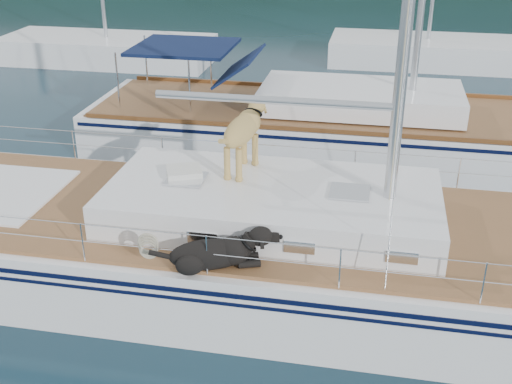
# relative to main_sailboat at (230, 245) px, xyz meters

# --- Properties ---
(ground) EXTENTS (120.00, 120.00, 0.00)m
(ground) POSITION_rel_main_sailboat_xyz_m (-0.09, 0.00, -0.69)
(ground) COLOR black
(ground) RESTS_ON ground
(main_sailboat) EXTENTS (12.00, 3.98, 14.01)m
(main_sailboat) POSITION_rel_main_sailboat_xyz_m (0.00, 0.00, 0.00)
(main_sailboat) COLOR white
(main_sailboat) RESTS_ON ground
(neighbor_sailboat) EXTENTS (11.00, 3.50, 13.30)m
(neighbor_sailboat) POSITION_rel_main_sailboat_xyz_m (0.73, 6.25, -0.06)
(neighbor_sailboat) COLOR white
(neighbor_sailboat) RESTS_ON ground
(bg_boat_west) EXTENTS (8.00, 3.00, 11.65)m
(bg_boat_west) POSITION_rel_main_sailboat_xyz_m (-8.09, 14.00, -0.24)
(bg_boat_west) COLOR white
(bg_boat_west) RESTS_ON ground
(bg_boat_center) EXTENTS (7.20, 3.00, 11.65)m
(bg_boat_center) POSITION_rel_main_sailboat_xyz_m (3.91, 16.00, -0.24)
(bg_boat_center) COLOR white
(bg_boat_center) RESTS_ON ground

